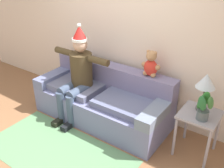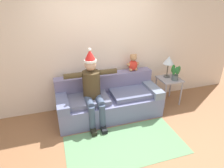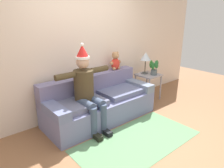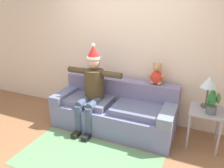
{
  "view_description": "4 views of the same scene",
  "coord_description": "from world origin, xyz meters",
  "px_view_note": "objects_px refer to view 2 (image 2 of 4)",
  "views": [
    {
      "loc": [
        2.12,
        -1.75,
        2.42
      ],
      "look_at": [
        0.21,
        0.98,
        0.69
      ],
      "focal_mm": 41.42,
      "sensor_mm": 36.0,
      "label": 1
    },
    {
      "loc": [
        -0.99,
        -2.37,
        2.4
      ],
      "look_at": [
        0.04,
        0.9,
        0.76
      ],
      "focal_mm": 30.85,
      "sensor_mm": 36.0,
      "label": 2
    },
    {
      "loc": [
        -2.16,
        -1.91,
        1.93
      ],
      "look_at": [
        0.16,
        0.83,
        0.72
      ],
      "focal_mm": 33.14,
      "sensor_mm": 36.0,
      "label": 3
    },
    {
      "loc": [
        1.34,
        -2.14,
        2.09
      ],
      "look_at": [
        -0.0,
        0.92,
        0.86
      ],
      "focal_mm": 34.48,
      "sensor_mm": 36.0,
      "label": 4
    }
  ],
  "objects_px": {
    "teddy_bear": "(133,63)",
    "side_table": "(169,83)",
    "potted_plant": "(175,73)",
    "table_lamp": "(169,61)",
    "person_seated": "(92,87)",
    "couch": "(108,100)"
  },
  "relations": [
    {
      "from": "person_seated",
      "to": "teddy_bear",
      "type": "xyz_separation_m",
      "value": [
        1.01,
        0.42,
        0.24
      ]
    },
    {
      "from": "person_seated",
      "to": "side_table",
      "type": "relative_size",
      "value": 2.45
    },
    {
      "from": "table_lamp",
      "to": "potted_plant",
      "type": "distance_m",
      "value": 0.3
    },
    {
      "from": "potted_plant",
      "to": "couch",
      "type": "bearing_deg",
      "value": 177.53
    },
    {
      "from": "potted_plant",
      "to": "teddy_bear",
      "type": "bearing_deg",
      "value": 159.7
    },
    {
      "from": "teddy_bear",
      "to": "potted_plant",
      "type": "xyz_separation_m",
      "value": [
        0.88,
        -0.33,
        -0.2
      ]
    },
    {
      "from": "couch",
      "to": "teddy_bear",
      "type": "bearing_deg",
      "value": 21.87
    },
    {
      "from": "couch",
      "to": "table_lamp",
      "type": "distance_m",
      "value": 1.61
    },
    {
      "from": "couch",
      "to": "potted_plant",
      "type": "bearing_deg",
      "value": -2.47
    },
    {
      "from": "person_seated",
      "to": "teddy_bear",
      "type": "bearing_deg",
      "value": 22.8
    },
    {
      "from": "teddy_bear",
      "to": "table_lamp",
      "type": "relative_size",
      "value": 0.76
    },
    {
      "from": "person_seated",
      "to": "table_lamp",
      "type": "relative_size",
      "value": 2.99
    },
    {
      "from": "person_seated",
      "to": "potted_plant",
      "type": "xyz_separation_m",
      "value": [
        1.89,
        0.1,
        0.04
      ]
    },
    {
      "from": "side_table",
      "to": "potted_plant",
      "type": "distance_m",
      "value": 0.31
    },
    {
      "from": "couch",
      "to": "table_lamp",
      "type": "xyz_separation_m",
      "value": [
        1.46,
        0.14,
        0.68
      ]
    },
    {
      "from": "side_table",
      "to": "table_lamp",
      "type": "xyz_separation_m",
      "value": [
        -0.02,
        0.1,
        0.49
      ]
    },
    {
      "from": "teddy_bear",
      "to": "side_table",
      "type": "distance_m",
      "value": 0.99
    },
    {
      "from": "teddy_bear",
      "to": "side_table",
      "type": "bearing_deg",
      "value": -14.95
    },
    {
      "from": "table_lamp",
      "to": "potted_plant",
      "type": "xyz_separation_m",
      "value": [
        0.07,
        -0.2,
        -0.21
      ]
    },
    {
      "from": "table_lamp",
      "to": "person_seated",
      "type": "bearing_deg",
      "value": -170.63
    },
    {
      "from": "teddy_bear",
      "to": "table_lamp",
      "type": "height_order",
      "value": "teddy_bear"
    },
    {
      "from": "couch",
      "to": "teddy_bear",
      "type": "xyz_separation_m",
      "value": [
        0.65,
        0.26,
        0.67
      ]
    }
  ]
}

